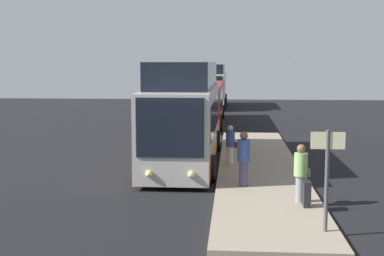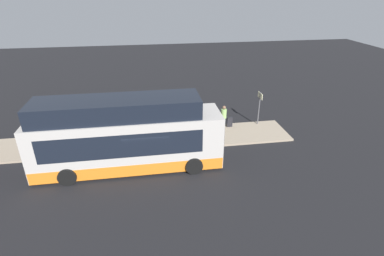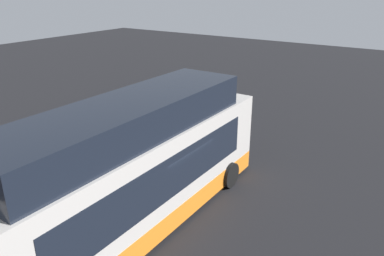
% 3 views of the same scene
% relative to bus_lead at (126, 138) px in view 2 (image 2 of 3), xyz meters
% --- Properties ---
extents(ground, '(80.00, 80.00, 0.00)m').
position_rel_bus_lead_xyz_m(ground, '(1.08, -0.11, -1.91)').
color(ground, black).
extents(platform, '(20.00, 3.21, 0.14)m').
position_rel_bus_lead_xyz_m(platform, '(1.08, 3.10, -1.84)').
color(platform, gray).
rests_on(platform, ground).
extents(bus_lead, '(10.68, 2.83, 4.27)m').
position_rel_bus_lead_xyz_m(bus_lead, '(0.00, 0.00, 0.00)').
color(bus_lead, '#B2ADA8').
rests_on(bus_lead, ground).
extents(passenger_boarding, '(0.62, 0.46, 1.84)m').
position_rel_bus_lead_xyz_m(passenger_boarding, '(4.81, 2.40, -0.78)').
color(passenger_boarding, '#4C476B').
rests_on(passenger_boarding, platform).
extents(passenger_waiting, '(0.66, 0.60, 1.73)m').
position_rel_bus_lead_xyz_m(passenger_waiting, '(6.73, 4.05, -0.84)').
color(passenger_waiting, gray).
rests_on(passenger_waiting, platform).
extents(passenger_with_bags, '(0.52, 0.62, 1.58)m').
position_rel_bus_lead_xyz_m(passenger_with_bags, '(0.91, 1.95, -0.92)').
color(passenger_with_bags, silver).
rests_on(passenger_with_bags, platform).
extents(suitcase, '(0.40, 0.20, 0.98)m').
position_rel_bus_lead_xyz_m(suitcase, '(7.26, 4.17, -1.40)').
color(suitcase, black).
rests_on(suitcase, platform).
extents(sign_post, '(0.10, 0.82, 2.51)m').
position_rel_bus_lead_xyz_m(sign_post, '(9.51, 4.32, -0.16)').
color(sign_post, '#4C4C51').
rests_on(sign_post, platform).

